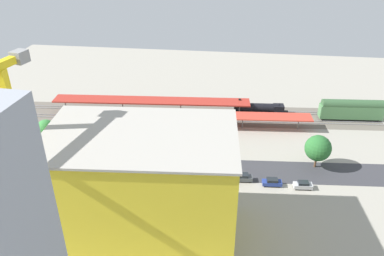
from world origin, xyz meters
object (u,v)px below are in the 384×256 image
platform_canopy_near (187,115)px  street_tree_3 (140,142)px  box_truck_1 (169,183)px  street_tree_0 (46,129)px  passenger_coach (351,109)px  street_tree_4 (58,133)px  platform_canopy_far (151,101)px  parked_car_3 (212,177)px  locomotive (261,109)px  box_truck_0 (151,176)px  construction_building (143,190)px  street_tree_1 (59,129)px  parked_car_1 (272,182)px  traffic_light (114,138)px  parked_car_0 (303,185)px  street_tree_2 (318,148)px  parked_car_2 (243,178)px  tower_crane (11,144)px  street_tree_5 (181,143)px  parked_car_4 (184,175)px

platform_canopy_near → street_tree_3: 19.19m
box_truck_1 → street_tree_0: 36.39m
passenger_coach → street_tree_4: 82.11m
platform_canopy_far → parked_car_3: bearing=124.0°
locomotive → street_tree_4: size_ratio=2.60×
street_tree_0 → passenger_coach: bearing=-162.1°
passenger_coach → box_truck_1: 61.15m
street_tree_0 → street_tree_3: (-24.52, 1.04, -1.34)m
box_truck_0 → street_tree_0: 31.55m
passenger_coach → construction_building: construction_building is taller
street_tree_0 → box_truck_1: bearing=158.8°
construction_building → passenger_coach: bearing=-136.5°
street_tree_3 → street_tree_1: bearing=-4.7°
parked_car_1 → traffic_light: size_ratio=0.67×
box_truck_0 → parked_car_0: bearing=-176.7°
street_tree_1 → street_tree_2: bearing=179.0°
parked_car_2 → tower_crane: (38.65, 21.47, 18.81)m
platform_canopy_far → parked_car_3: platform_canopy_far is taller
platform_canopy_far → construction_building: 51.11m
street_tree_1 → street_tree_4: 1.15m
passenger_coach → street_tree_1: 81.73m
parked_car_0 → box_truck_1: box_truck_1 is taller
parked_car_3 → street_tree_5: 11.89m
passenger_coach → street_tree_4: size_ratio=2.90×
platform_canopy_far → street_tree_4: bearing=48.8°
parked_car_1 → construction_building: 31.79m
parked_car_2 → street_tree_5: size_ratio=0.62×
construction_building → tower_crane: tower_crane is taller
parked_car_2 → tower_crane: bearing=29.1°
passenger_coach → street_tree_3: (56.17, 27.11, 0.78)m
construction_building → street_tree_1: 40.73m
parked_car_3 → street_tree_2: 25.59m
street_tree_4 → box_truck_1: bearing=156.6°
parked_car_1 → parked_car_2: bearing=-8.3°
locomotive → tower_crane: bearing=51.8°
construction_building → street_tree_0: construction_building is taller
passenger_coach → parked_car_2: passenger_coach is taller
street_tree_4 → street_tree_5: 31.93m
street_tree_3 → parked_car_4: bearing=146.7°
parked_car_0 → street_tree_1: size_ratio=0.53×
street_tree_0 → street_tree_2: 66.74m
parked_car_0 → street_tree_5: street_tree_5 is taller
locomotive → street_tree_3: 40.77m
street_tree_3 → street_tree_2: bearing=-179.1°
street_tree_2 → street_tree_5: (32.10, 0.38, -0.67)m
parked_car_1 → platform_canopy_far: bearing=-42.7°
tower_crane → street_tree_2: size_ratio=4.04×
platform_canopy_far → parked_car_2: size_ratio=13.02×
platform_canopy_near → parked_car_4: (-2.54, 24.58, -2.97)m
platform_canopy_far → box_truck_1: size_ratio=5.62×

